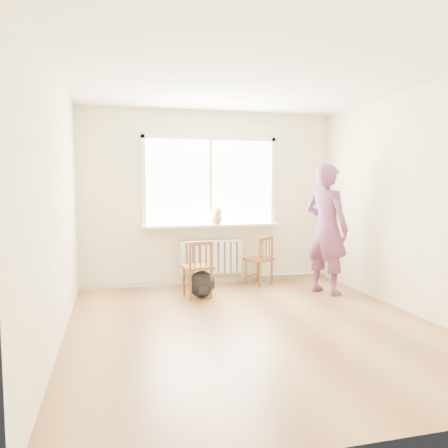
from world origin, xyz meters
TOP-DOWN VIEW (x-y plane):
  - floor at (0.00, 0.00)m, footprint 4.50×4.50m
  - ceiling at (0.00, 0.00)m, footprint 4.50×4.50m
  - back_wall at (0.00, 2.25)m, footprint 4.00×0.01m
  - window at (0.00, 2.22)m, footprint 2.12×0.05m
  - windowsill at (0.00, 2.14)m, footprint 2.15×0.22m
  - radiator at (0.00, 2.16)m, footprint 1.00×0.12m
  - heating_pipe at (1.25, 2.19)m, footprint 1.40×0.04m
  - baseboard at (0.00, 2.23)m, footprint 4.00×0.03m
  - chair_left at (-0.36, 1.39)m, footprint 0.44×0.42m
  - chair_right at (0.73, 1.91)m, footprint 0.51×0.50m
  - person at (1.47, 1.19)m, footprint 0.70×0.81m
  - cat at (0.06, 2.05)m, footprint 0.19×0.43m
  - backpack at (-0.31, 1.39)m, footprint 0.38×0.29m

SIDE VIEW (x-z plane):
  - floor at x=0.00m, z-range 0.00..0.00m
  - baseboard at x=0.00m, z-range 0.00..0.08m
  - heating_pipe at x=1.25m, z-range 0.06..0.10m
  - backpack at x=-0.31m, z-range 0.00..0.37m
  - chair_right at x=0.73m, z-range 0.00..0.77m
  - chair_left at x=-0.36m, z-range 0.00..0.80m
  - radiator at x=0.00m, z-range 0.16..0.71m
  - person at x=1.47m, z-range 0.00..1.86m
  - windowsill at x=0.00m, z-range 0.91..0.95m
  - cat at x=0.06m, z-range 0.92..1.21m
  - back_wall at x=0.00m, z-range 0.00..2.70m
  - window at x=0.00m, z-range 0.95..2.37m
  - ceiling at x=0.00m, z-range 2.70..2.70m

